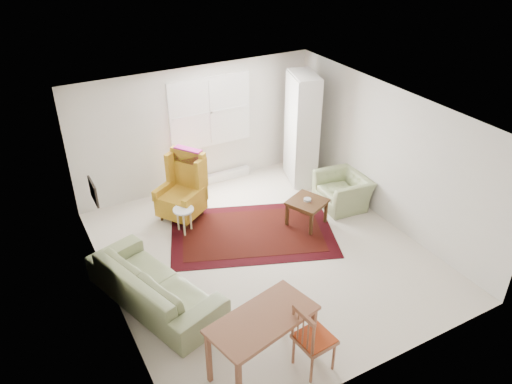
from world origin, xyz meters
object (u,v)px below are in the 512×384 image
wingback_chair (180,187)px  coffee_table (307,212)px  cabinet (302,129)px  desk (262,343)px  sofa (154,277)px  stool (184,220)px  desk_chair (315,338)px  armchair (343,188)px

wingback_chair → coffee_table: wingback_chair is taller
cabinet → wingback_chair: bearing=-159.8°
desk → sofa: bearing=113.4°
desk → stool: bearing=85.5°
wingback_chair → desk_chair: size_ratio=1.27×
stool → cabinet: (2.90, 0.68, 0.90)m
sofa → desk: (0.78, -1.81, -0.03)m
coffee_table → stool: 2.22m
armchair → desk_chair: size_ratio=0.96×
sofa → armchair: sofa is taller
sofa → desk: size_ratio=1.69×
stool → desk_chair: size_ratio=0.49×
stool → armchair: bearing=-11.2°
armchair → coffee_table: 1.02m
wingback_chair → coffee_table: size_ratio=2.10×
sofa → cabinet: size_ratio=1.00×
cabinet → armchair: bearing=-67.4°
wingback_chair → coffee_table: (1.92, -1.32, -0.39)m
sofa → armchair: bearing=-96.1°
sofa → desk_chair: bearing=-165.4°
wingback_chair → cabinet: (2.76, 0.19, 0.50)m
desk → coffee_table: bearing=46.8°
armchair → stool: 3.10m
sofa → coffee_table: sofa is taller
stool → cabinet: size_ratio=0.21×
desk_chair → armchair: bearing=-47.7°
desk → cabinet: bearing=51.6°
sofa → coffee_table: size_ratio=3.73×
stool → desk: size_ratio=0.37×
wingback_chair → desk: (-0.40, -3.79, -0.21)m
coffee_table → stool: bearing=158.1°
desk → desk_chair: bearing=-26.8°
desk_chair → stool: bearing=-0.4°
stool → coffee_table: bearing=-21.9°
armchair → coffee_table: bearing=-71.2°
armchair → wingback_chair: bearing=-104.9°
coffee_table → cabinet: (0.84, 1.51, 0.90)m
stool → desk_chair: (0.32, -3.59, 0.26)m
sofa → stool: bearing=-53.4°
stool → desk: (-0.26, -3.30, 0.18)m
armchair → coffee_table: armchair is taller
wingback_chair → desk_chair: 4.09m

